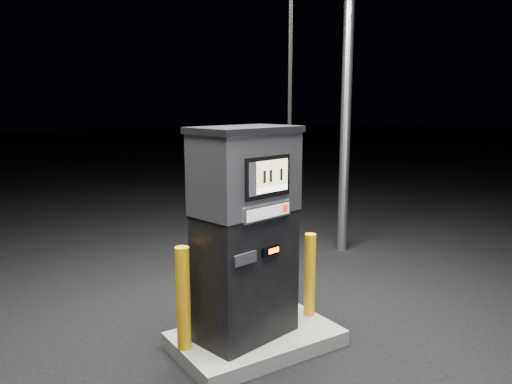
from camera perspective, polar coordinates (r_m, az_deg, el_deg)
ground at (r=5.25m, az=-0.03°, el=-17.15°), size 80.00×80.00×0.00m
pump_island at (r=5.21m, az=-0.03°, el=-16.42°), size 1.60×1.00×0.15m
fuel_dispenser at (r=4.75m, az=-1.15°, el=-4.58°), size 1.18×0.80×4.24m
bollard_left at (r=4.72m, az=-8.32°, el=-11.96°), size 0.15×0.15×0.98m
bollard_right at (r=5.42m, az=6.16°, el=-9.39°), size 0.13×0.13×0.90m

